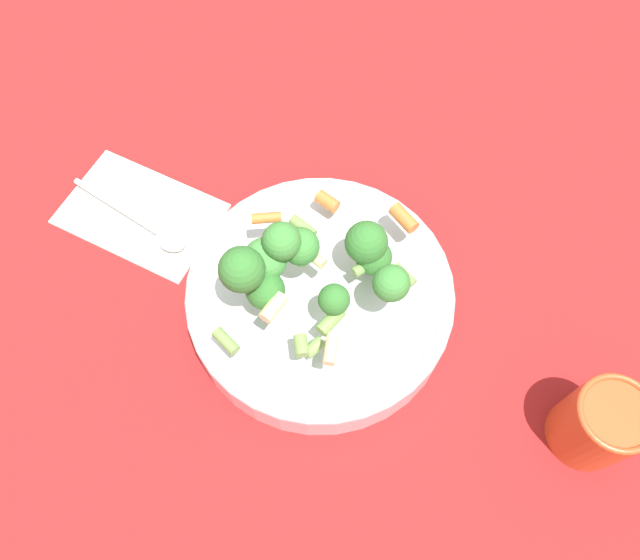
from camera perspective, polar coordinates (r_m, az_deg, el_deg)
ground_plane at (r=0.65m, az=-0.00°, el=-2.54°), size 3.00×3.00×0.00m
bowl at (r=0.62m, az=-0.00°, el=-1.58°), size 0.26×0.26×0.05m
pasta_salad at (r=0.56m, az=-0.95°, el=1.42°), size 0.19×0.18×0.09m
cup at (r=0.62m, az=24.20°, el=-11.89°), size 0.07×0.07×0.08m
napkin at (r=0.73m, az=-16.13°, el=5.90°), size 0.17×0.20×0.01m
spoon at (r=0.70m, az=-15.36°, el=4.73°), size 0.09×0.14×0.01m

